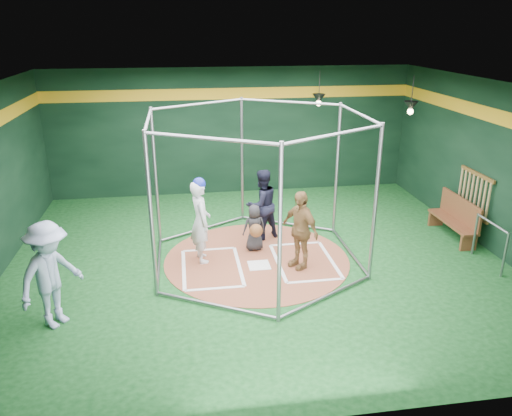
{
  "coord_description": "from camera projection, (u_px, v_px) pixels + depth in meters",
  "views": [
    {
      "loc": [
        -1.43,
        -9.18,
        4.59
      ],
      "look_at": [
        0.0,
        0.1,
        1.1
      ],
      "focal_mm": 35.0,
      "sensor_mm": 36.0,
      "label": 1
    }
  ],
  "objects": [
    {
      "name": "pendant_lamp_near",
      "position": [
        319.0,
        99.0,
        13.0
      ],
      "size": [
        0.34,
        0.34,
        0.9
      ],
      "color": "black",
      "rests_on": "room_shell"
    },
    {
      "name": "umpire",
      "position": [
        262.0,
        204.0,
        11.06
      ],
      "size": [
        0.96,
        0.87,
        1.6
      ],
      "primitive_type": "imported",
      "rotation": [
        0.0,
        0.0,
        3.57
      ],
      "color": "black",
      "rests_on": "clay_disc"
    },
    {
      "name": "batter_box_right",
      "position": [
        304.0,
        261.0,
        10.21
      ],
      "size": [
        1.17,
        1.77,
        0.01
      ],
      "color": "white",
      "rests_on": "clay_disc"
    },
    {
      "name": "bystander_blue",
      "position": [
        50.0,
        275.0,
        7.8
      ],
      "size": [
        1.22,
        1.31,
        1.78
      ],
      "primitive_type": "imported",
      "rotation": [
        0.0,
        0.0,
        0.92
      ],
      "color": "#A2B2D7",
      "rests_on": "ground"
    },
    {
      "name": "catcher_figure",
      "position": [
        254.0,
        228.0,
        10.55
      ],
      "size": [
        0.52,
        0.57,
        1.01
      ],
      "color": "black",
      "rests_on": "clay_disc"
    },
    {
      "name": "batter_figure",
      "position": [
        200.0,
        220.0,
        9.97
      ],
      "size": [
        0.51,
        0.68,
        1.77
      ],
      "color": "silver",
      "rests_on": "clay_disc"
    },
    {
      "name": "steel_railing",
      "position": [
        491.0,
        237.0,
        9.88
      ],
      "size": [
        0.05,
        1.06,
        0.92
      ],
      "color": "gray",
      "rests_on": "ground"
    },
    {
      "name": "dugout_bench",
      "position": [
        456.0,
        217.0,
        11.23
      ],
      "size": [
        0.38,
        1.61,
        0.94
      ],
      "color": "brown",
      "rests_on": "ground"
    },
    {
      "name": "bat_rack",
      "position": [
        474.0,
        194.0,
        11.02
      ],
      "size": [
        0.07,
        1.25,
        0.98
      ],
      "color": "brown",
      "rests_on": "room_shell"
    },
    {
      "name": "room_shell",
      "position": [
        257.0,
        178.0,
        9.7
      ],
      "size": [
        10.1,
        9.1,
        3.53
      ],
      "color": "#0D3A14",
      "rests_on": "ground"
    },
    {
      "name": "pendant_lamp_far",
      "position": [
        411.0,
        106.0,
        11.78
      ],
      "size": [
        0.34,
        0.34,
        0.9
      ],
      "color": "black",
      "rests_on": "room_shell"
    },
    {
      "name": "clay_disc",
      "position": [
        257.0,
        259.0,
        10.31
      ],
      "size": [
        3.8,
        3.8,
        0.01
      ],
      "primitive_type": "cylinder",
      "color": "brown",
      "rests_on": "ground"
    },
    {
      "name": "batter_box_left",
      "position": [
        212.0,
        267.0,
        9.93
      ],
      "size": [
        1.17,
        1.77,
        0.01
      ],
      "color": "white",
      "rests_on": "clay_disc"
    },
    {
      "name": "visitor_leopard",
      "position": [
        300.0,
        230.0,
        9.73
      ],
      "size": [
        0.8,
        1.0,
        1.58
      ],
      "primitive_type": "imported",
      "rotation": [
        0.0,
        0.0,
        -1.04
      ],
      "color": "#B2854C",
      "rests_on": "clay_disc"
    },
    {
      "name": "home_plate",
      "position": [
        259.0,
        265.0,
        10.02
      ],
      "size": [
        0.43,
        0.43,
        0.01
      ],
      "primitive_type": "cube",
      "color": "white",
      "rests_on": "clay_disc"
    },
    {
      "name": "batting_cage",
      "position": [
        257.0,
        191.0,
        9.79
      ],
      "size": [
        4.05,
        4.67,
        3.0
      ],
      "color": "gray",
      "rests_on": "ground"
    }
  ]
}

